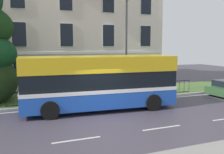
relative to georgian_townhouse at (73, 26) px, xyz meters
The scene contains 5 objects.
ground_plane 15.27m from the georgian_townhouse, 97.59° to the right, with size 60.00×56.00×0.18m.
georgian_townhouse is the anchor object (origin of this frame).
iron_verge_railing 11.63m from the georgian_townhouse, 90.00° to the right, with size 13.16×0.04×0.97m.
single_decker_bus 13.18m from the georgian_townhouse, 96.61° to the right, with size 9.00×3.09×3.14m.
street_lamp_post 9.85m from the georgian_townhouse, 80.54° to the right, with size 0.36×0.24×7.10m.
Camera 1 is at (-4.35, -11.47, 3.81)m, focal length 40.98 mm.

